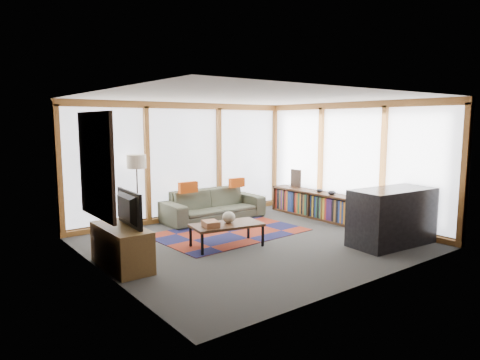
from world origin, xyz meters
TOP-DOWN VIEW (x-y plane):
  - ground at (0.00, 0.00)m, footprint 5.50×5.50m
  - room_envelope at (0.49, 0.56)m, footprint 5.52×5.02m
  - rug at (0.03, 0.79)m, footprint 2.95×1.98m
  - sofa at (0.43, 1.95)m, footprint 2.33×0.94m
  - pillow_left at (-0.21, 1.95)m, footprint 0.43×0.13m
  - pillow_right at (1.09, 1.96)m, footprint 0.39×0.13m
  - floor_lamp at (-1.32, 2.06)m, footprint 0.39×0.39m
  - coffee_table at (-0.56, 0.05)m, footprint 1.32×0.82m
  - book_stack at (-0.90, 0.04)m, footprint 0.30×0.35m
  - vase at (-0.49, 0.09)m, footprint 0.29×0.29m
  - bookshelf at (2.43, 0.77)m, footprint 0.44×2.39m
  - bowl_a at (2.39, 0.23)m, footprint 0.22×0.22m
  - bowl_b at (2.44, 0.62)m, footprint 0.18×0.18m
  - shelf_picture at (2.57, 1.52)m, footprint 0.05×0.33m
  - tv_console at (-2.44, 0.14)m, footprint 0.52×1.25m
  - television at (-2.39, 0.13)m, footprint 0.18×0.94m
  - bar_counter at (1.88, -1.61)m, footprint 1.64×0.88m

SIDE VIEW (x-z plane):
  - ground at x=0.00m, z-range 0.00..0.00m
  - rug at x=0.03m, z-range 0.00..0.01m
  - coffee_table at x=-0.56m, z-range 0.00..0.41m
  - bookshelf at x=2.43m, z-range 0.00..0.60m
  - tv_console at x=-2.44m, z-range 0.00..0.63m
  - sofa at x=0.43m, z-range 0.00..0.68m
  - book_stack at x=-0.90m, z-range 0.41..0.51m
  - bar_counter at x=1.88m, z-range 0.00..1.00m
  - vase at x=-0.49m, z-range 0.41..0.61m
  - bowl_b at x=2.44m, z-range 0.60..0.67m
  - bowl_a at x=2.39m, z-range 0.60..0.69m
  - floor_lamp at x=-1.32m, z-range 0.00..1.53m
  - pillow_right at x=1.09m, z-range 0.68..0.89m
  - pillow_left at x=-0.21m, z-range 0.68..0.91m
  - shelf_picture at x=2.57m, z-range 0.60..1.03m
  - television at x=-2.39m, z-range 0.63..1.16m
  - room_envelope at x=0.49m, z-range 0.23..2.85m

